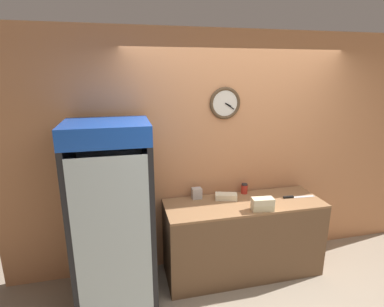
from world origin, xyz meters
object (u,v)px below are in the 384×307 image
Objects in this scene: condiment_jar at (244,189)px; sandwich_stack_bottom at (262,207)px; napkin_dispenser at (197,193)px; chefs_knife at (294,197)px; sandwich_stack_middle at (263,201)px; beverage_cooler at (113,204)px; sandwich_flat_left at (226,196)px.

sandwich_stack_bottom is at bearing -89.01° from condiment_jar.
condiment_jar is 0.58m from napkin_dispenser.
sandwich_stack_bottom is at bearing -157.31° from chefs_knife.
sandwich_stack_middle is 0.55m from chefs_knife.
chefs_knife is (2.01, 0.00, -0.13)m from beverage_cooler.
condiment_jar is at bearing 90.99° from sandwich_stack_middle.
sandwich_stack_middle is at bearing -157.31° from chefs_knife.
condiment_jar reaches higher than chefs_knife.
beverage_cooler is 15.42× the size of condiment_jar.
napkin_dispenser reaches higher than sandwich_flat_left.
chefs_knife is (0.50, 0.21, -0.03)m from sandwich_stack_bottom.
sandwich_stack_bottom is (1.51, -0.21, -0.10)m from beverage_cooler.
napkin_dispenser reaches higher than sandwich_stack_bottom.
sandwich_flat_left is at bearing -18.12° from napkin_dispenser.
condiment_jar is (1.50, 0.25, -0.08)m from beverage_cooler.
sandwich_stack_bottom is at bearing -7.85° from beverage_cooler.
beverage_cooler reaches higher than chefs_knife.
sandwich_stack_middle is 0.74m from napkin_dispenser.
condiment_jar reaches higher than sandwich_flat_left.
beverage_cooler reaches higher than condiment_jar.
sandwich_stack_bottom is 0.63× the size of chefs_knife.
sandwich_stack_bottom is at bearing 180.00° from sandwich_stack_middle.
sandwich_stack_bottom is 1.97× the size of napkin_dispenser.
napkin_dispenser is at bearing 14.93° from beverage_cooler.
sandwich_flat_left is (1.23, 0.14, -0.10)m from beverage_cooler.
condiment_jar is (0.27, 0.11, 0.03)m from sandwich_flat_left.
sandwich_flat_left is 0.79m from chefs_knife.
beverage_cooler is at bearing 172.15° from sandwich_stack_bottom.
beverage_cooler is at bearing -170.47° from condiment_jar.
sandwich_stack_middle is at bearing -89.01° from condiment_jar.
chefs_knife is at bearing -10.07° from sandwich_flat_left.
napkin_dispenser reaches higher than chefs_knife.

